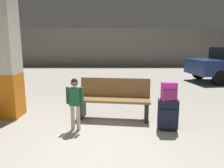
{
  "coord_description": "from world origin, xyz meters",
  "views": [
    {
      "loc": [
        0.15,
        -2.99,
        1.66
      ],
      "look_at": [
        0.16,
        1.3,
        0.85
      ],
      "focal_mm": 34.29,
      "sensor_mm": 36.0,
      "label": 1
    }
  ],
  "objects_px": {
    "suitcase": "(167,114)",
    "backpack_bright": "(169,91)",
    "child": "(75,99)",
    "bench": "(114,99)",
    "structural_pillar": "(3,53)"
  },
  "relations": [
    {
      "from": "structural_pillar",
      "to": "bench",
      "type": "relative_size",
      "value": 1.79
    },
    {
      "from": "suitcase",
      "to": "backpack_bright",
      "type": "xyz_separation_m",
      "value": [
        0.0,
        -0.0,
        0.45
      ]
    },
    {
      "from": "bench",
      "to": "child",
      "type": "relative_size",
      "value": 1.62
    },
    {
      "from": "structural_pillar",
      "to": "child",
      "type": "distance_m",
      "value": 2.03
    },
    {
      "from": "structural_pillar",
      "to": "suitcase",
      "type": "distance_m",
      "value": 3.73
    },
    {
      "from": "structural_pillar",
      "to": "bench",
      "type": "xyz_separation_m",
      "value": [
        2.43,
        -0.1,
        -1.03
      ]
    },
    {
      "from": "bench",
      "to": "backpack_bright",
      "type": "xyz_separation_m",
      "value": [
        1.03,
        -0.7,
        0.33
      ]
    },
    {
      "from": "structural_pillar",
      "to": "bench",
      "type": "bearing_deg",
      "value": -2.37
    },
    {
      "from": "child",
      "to": "bench",
      "type": "bearing_deg",
      "value": 42.33
    },
    {
      "from": "backpack_bright",
      "to": "child",
      "type": "bearing_deg",
      "value": 179.63
    },
    {
      "from": "structural_pillar",
      "to": "child",
      "type": "height_order",
      "value": "structural_pillar"
    },
    {
      "from": "backpack_bright",
      "to": "bench",
      "type": "bearing_deg",
      "value": 145.87
    },
    {
      "from": "suitcase",
      "to": "child",
      "type": "height_order",
      "value": "child"
    },
    {
      "from": "suitcase",
      "to": "backpack_bright",
      "type": "height_order",
      "value": "backpack_bright"
    },
    {
      "from": "child",
      "to": "suitcase",
      "type": "bearing_deg",
      "value": -0.35
    }
  ]
}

